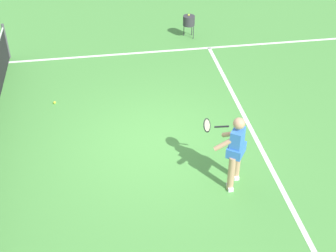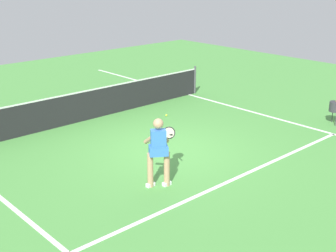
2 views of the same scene
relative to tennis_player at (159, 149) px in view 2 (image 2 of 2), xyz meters
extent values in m
plane|color=#4C9342|center=(1.52, 1.34, -0.85)|extent=(27.38, 27.38, 0.00)
cube|color=white|center=(1.52, -0.92, -0.84)|extent=(8.68, 0.10, 0.01)
cube|color=white|center=(-2.82, 1.34, -0.84)|extent=(0.10, 19.06, 0.01)
cube|color=white|center=(5.86, 1.34, -0.84)|extent=(0.10, 19.06, 0.01)
cylinder|color=#4C4C51|center=(6.16, 4.94, -0.33)|extent=(0.08, 0.08, 1.03)
cube|color=#232326|center=(1.52, 4.94, -0.39)|extent=(9.20, 0.02, 0.91)
cube|color=white|center=(1.52, 4.94, 0.09)|extent=(9.20, 0.02, 0.04)
cylinder|color=tan|center=(-0.17, 0.08, -0.46)|extent=(0.13, 0.13, 0.78)
cylinder|color=tan|center=(0.13, -0.12, -0.46)|extent=(0.13, 0.13, 0.78)
cube|color=white|center=(-0.17, 0.08, -0.81)|extent=(0.20, 0.10, 0.08)
cube|color=white|center=(0.13, -0.12, -0.81)|extent=(0.20, 0.10, 0.08)
cube|color=#3875D6|center=(-0.02, -0.02, 0.19)|extent=(0.38, 0.34, 0.52)
cube|color=#3875D6|center=(-0.02, -0.02, -0.01)|extent=(0.49, 0.46, 0.20)
sphere|color=tan|center=(-0.02, -0.02, 0.59)|extent=(0.22, 0.22, 0.22)
cylinder|color=tan|center=(-0.06, 0.19, 0.21)|extent=(0.16, 0.49, 0.37)
cylinder|color=tan|center=(0.18, 0.02, 0.21)|extent=(0.46, 0.32, 0.37)
cylinder|color=black|center=(0.49, 0.14, 0.17)|extent=(0.19, 0.26, 0.14)
torus|color=black|center=(0.66, 0.39, 0.11)|extent=(0.30, 0.26, 0.28)
cylinder|color=beige|center=(0.66, 0.39, 0.11)|extent=(0.25, 0.21, 0.23)
sphere|color=#D1E533|center=(3.45, 3.56, -0.81)|extent=(0.07, 0.07, 0.07)
cylinder|color=#333338|center=(6.70, -0.45, -0.30)|extent=(0.36, 0.36, 0.30)
cylinder|color=#333338|center=(6.82, -0.33, -0.65)|extent=(0.02, 0.02, 0.40)
cylinder|color=#333338|center=(6.57, -0.58, -0.65)|extent=(0.02, 0.02, 0.40)
camera|label=1|loc=(-6.54, 2.31, 5.44)|focal=49.87mm
camera|label=2|loc=(-6.08, -6.94, 3.71)|focal=49.70mm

